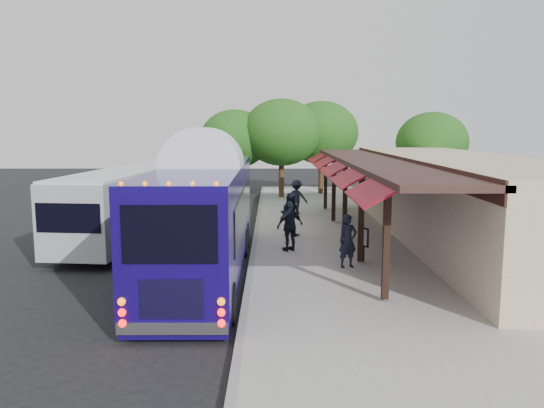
% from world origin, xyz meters
% --- Properties ---
extents(ground, '(90.00, 90.00, 0.00)m').
position_xyz_m(ground, '(0.00, 0.00, 0.00)').
color(ground, black).
rests_on(ground, ground).
extents(sidewalk, '(10.00, 40.00, 0.15)m').
position_xyz_m(sidewalk, '(5.00, 4.00, 0.07)').
color(sidewalk, '#9E9B93').
rests_on(sidewalk, ground).
extents(curb, '(0.20, 40.00, 0.16)m').
position_xyz_m(curb, '(0.05, 4.00, 0.07)').
color(curb, gray).
rests_on(curb, ground).
extents(station_shelter, '(8.15, 20.00, 3.60)m').
position_xyz_m(station_shelter, '(8.38, 4.00, 1.85)').
color(station_shelter, tan).
rests_on(station_shelter, ground).
extents(coach_bus, '(2.57, 11.94, 3.80)m').
position_xyz_m(coach_bus, '(-1.45, -0.74, 2.04)').
color(coach_bus, '#14075A').
rests_on(coach_bus, ground).
extents(city_bus, '(3.55, 11.42, 3.02)m').
position_xyz_m(city_bus, '(-5.32, 4.85, 1.67)').
color(city_bus, '#919499').
rests_on(city_bus, ground).
extents(ped_a, '(0.76, 0.63, 1.79)m').
position_xyz_m(ped_a, '(3.27, -0.51, 1.05)').
color(ped_a, black).
rests_on(ped_a, sidewalk).
extents(ped_b, '(1.11, 1.00, 1.86)m').
position_xyz_m(ped_b, '(1.53, 4.81, 1.08)').
color(ped_b, black).
rests_on(ped_b, sidewalk).
extents(ped_c, '(1.20, 0.98, 1.91)m').
position_xyz_m(ped_c, '(1.43, 1.91, 1.11)').
color(ped_c, black).
rests_on(ped_c, sidewalk).
extents(ped_d, '(1.36, 1.06, 1.86)m').
position_xyz_m(ped_d, '(2.08, 10.47, 1.08)').
color(ped_d, black).
rests_on(ped_d, sidewalk).
extents(sign_board, '(0.27, 0.52, 1.21)m').
position_xyz_m(sign_board, '(3.92, 0.23, 0.97)').
color(sign_board, black).
rests_on(sign_board, sidewalk).
extents(tree_left, '(5.22, 5.22, 6.69)m').
position_xyz_m(tree_left, '(1.39, 17.71, 4.46)').
color(tree_left, '#382314').
rests_on(tree_left, ground).
extents(tree_mid, '(5.17, 5.17, 6.62)m').
position_xyz_m(tree_mid, '(4.22, 19.67, 4.41)').
color(tree_mid, '#382314').
rests_on(tree_mid, ground).
extents(tree_right, '(4.51, 4.51, 5.78)m').
position_xyz_m(tree_right, '(10.88, 15.97, 3.85)').
color(tree_right, '#382314').
rests_on(tree_right, ground).
extents(tree_far, '(4.69, 4.69, 6.00)m').
position_xyz_m(tree_far, '(-1.76, 18.29, 4.00)').
color(tree_far, '#382314').
rests_on(tree_far, ground).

